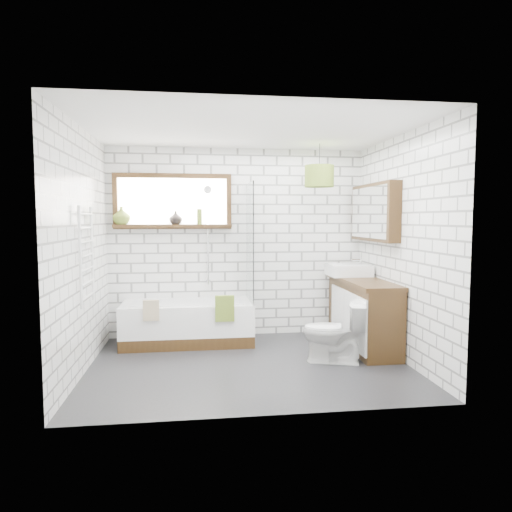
{
  "coord_description": "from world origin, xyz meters",
  "views": [
    {
      "loc": [
        -0.55,
        -4.79,
        1.57
      ],
      "look_at": [
        0.11,
        0.25,
        1.16
      ],
      "focal_mm": 32.0,
      "sensor_mm": 36.0,
      "label": 1
    }
  ],
  "objects": [
    {
      "name": "bathtub",
      "position": [
        -0.67,
        0.94,
        0.26
      ],
      "size": [
        1.62,
        0.72,
        0.52
      ],
      "primitive_type": "cube",
      "color": "white",
      "rests_on": "floor"
    },
    {
      "name": "pendant",
      "position": [
        0.97,
        0.77,
        2.1
      ],
      "size": [
        0.36,
        0.36,
        0.27
      ],
      "primitive_type": "cylinder",
      "color": "#597121",
      "rests_on": "ceiling"
    },
    {
      "name": "mirror_cabinet",
      "position": [
        1.62,
        0.6,
        1.65
      ],
      "size": [
        0.16,
        1.2,
        0.7
      ],
      "primitive_type": "cube",
      "color": "black",
      "rests_on": "wall_right"
    },
    {
      "name": "window",
      "position": [
        -0.85,
        1.26,
        1.8
      ],
      "size": [
        1.52,
        0.16,
        0.68
      ],
      "primitive_type": "cube",
      "color": "black",
      "rests_on": "wall_back"
    },
    {
      "name": "towel_green",
      "position": [
        -0.23,
        0.58,
        0.5
      ],
      "size": [
        0.23,
        0.06,
        0.31
      ],
      "primitive_type": "cube",
      "color": "#597121",
      "rests_on": "bathtub"
    },
    {
      "name": "wall_front",
      "position": [
        0.0,
        -1.3,
        1.25
      ],
      "size": [
        3.4,
        0.01,
        2.5
      ],
      "primitive_type": "cube",
      "color": "white",
      "rests_on": "ground"
    },
    {
      "name": "shower_screen",
      "position": [
        0.12,
        0.94,
        1.27
      ],
      "size": [
        0.02,
        0.72,
        1.5
      ],
      "primitive_type": "cube",
      "color": "white",
      "rests_on": "bathtub"
    },
    {
      "name": "bottle",
      "position": [
        -0.51,
        1.23,
        1.58
      ],
      "size": [
        0.07,
        0.07,
        0.2
      ],
      "primitive_type": "cylinder",
      "rotation": [
        0.0,
        0.0,
        -0.13
      ],
      "color": "olive",
      "rests_on": "window"
    },
    {
      "name": "vanity",
      "position": [
        1.46,
        0.5,
        0.42
      ],
      "size": [
        0.47,
        1.46,
        0.84
      ],
      "primitive_type": "cube",
      "color": "black",
      "rests_on": "floor"
    },
    {
      "name": "shower_riser",
      "position": [
        -0.4,
        1.26,
        1.35
      ],
      "size": [
        0.02,
        0.02,
        1.3
      ],
      "primitive_type": "cylinder",
      "color": "silver",
      "rests_on": "wall_back"
    },
    {
      "name": "ceiling",
      "position": [
        0.0,
        0.0,
        2.5
      ],
      "size": [
        3.4,
        2.6,
        0.01
      ],
      "primitive_type": "cube",
      "color": "white",
      "rests_on": "ground"
    },
    {
      "name": "vase_olive",
      "position": [
        -1.5,
        1.23,
        1.59
      ],
      "size": [
        0.24,
        0.24,
        0.23
      ],
      "primitive_type": "imported",
      "rotation": [
        0.0,
        0.0,
        0.13
      ],
      "color": "olive",
      "rests_on": "window"
    },
    {
      "name": "wall_back",
      "position": [
        0.0,
        1.3,
        1.25
      ],
      "size": [
        3.4,
        0.01,
        2.5
      ],
      "primitive_type": "cube",
      "color": "white",
      "rests_on": "ground"
    },
    {
      "name": "wall_left",
      "position": [
        -1.7,
        0.0,
        1.25
      ],
      "size": [
        0.01,
        2.6,
        2.5
      ],
      "primitive_type": "cube",
      "color": "white",
      "rests_on": "ground"
    },
    {
      "name": "floor",
      "position": [
        0.0,
        0.0,
        -0.01
      ],
      "size": [
        3.4,
        2.6,
        0.01
      ],
      "primitive_type": "cube",
      "color": "black",
      "rests_on": "ground"
    },
    {
      "name": "vase_dark",
      "position": [
        -0.82,
        1.23,
        1.57
      ],
      "size": [
        0.17,
        0.17,
        0.17
      ],
      "primitive_type": "imported",
      "rotation": [
        0.0,
        0.0,
        -0.03
      ],
      "color": "black",
      "rests_on": "window"
    },
    {
      "name": "towel_radiator",
      "position": [
        -1.66,
        0.0,
        1.2
      ],
      "size": [
        0.06,
        0.52,
        1.0
      ],
      "primitive_type": "cube",
      "color": "white",
      "rests_on": "wall_left"
    },
    {
      "name": "wall_right",
      "position": [
        1.7,
        0.0,
        1.25
      ],
      "size": [
        0.01,
        2.6,
        2.5
      ],
      "primitive_type": "cube",
      "color": "white",
      "rests_on": "ground"
    },
    {
      "name": "towel_beige",
      "position": [
        -1.09,
        0.58,
        0.5
      ],
      "size": [
        0.19,
        0.05,
        0.24
      ],
      "primitive_type": "cube",
      "color": "tan",
      "rests_on": "bathtub"
    },
    {
      "name": "tap",
      "position": [
        1.56,
        0.88,
        0.97
      ],
      "size": [
        0.04,
        0.04,
        0.17
      ],
      "primitive_type": "cylinder",
      "rotation": [
        0.0,
        0.0,
        -0.17
      ],
      "color": "silver",
      "rests_on": "vanity"
    },
    {
      "name": "basin",
      "position": [
        1.4,
        0.88,
        0.91
      ],
      "size": [
        0.52,
        0.45,
        0.15
      ],
      "primitive_type": "cube",
      "color": "white",
      "rests_on": "vanity"
    },
    {
      "name": "toilet",
      "position": [
        0.93,
        -0.04,
        0.34
      ],
      "size": [
        0.56,
        0.75,
        0.68
      ],
      "primitive_type": "imported",
      "rotation": [
        0.0,
        0.0,
        -1.87
      ],
      "color": "white",
      "rests_on": "floor"
    }
  ]
}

